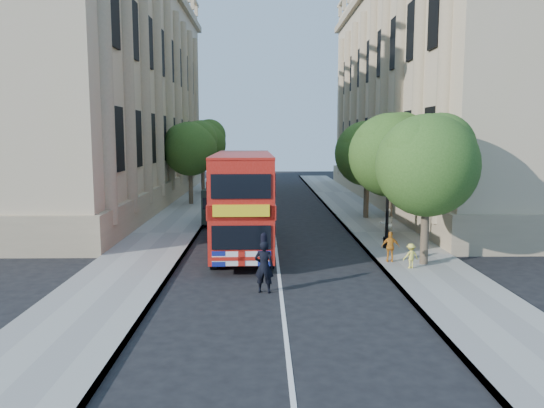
{
  "coord_description": "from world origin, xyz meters",
  "views": [
    {
      "loc": [
        -0.58,
        -17.5,
        5.17
      ],
      "look_at": [
        -0.21,
        4.76,
        2.3
      ],
      "focal_mm": 35.0,
      "sensor_mm": 36.0,
      "label": 1
    }
  ],
  "objects_px": {
    "double_decker_bus": "(243,199)",
    "police_constable": "(264,267)",
    "box_van": "(224,203)",
    "woman_pedestrian": "(387,224)",
    "lamp_post": "(388,196)"
  },
  "relations": [
    {
      "from": "police_constable",
      "to": "box_van",
      "type": "bearing_deg",
      "value": -70.88
    },
    {
      "from": "police_constable",
      "to": "woman_pedestrian",
      "type": "xyz_separation_m",
      "value": [
        6.06,
        8.56,
        -0.0
      ]
    },
    {
      "from": "box_van",
      "to": "woman_pedestrian",
      "type": "bearing_deg",
      "value": -27.64
    },
    {
      "from": "double_decker_bus",
      "to": "police_constable",
      "type": "distance_m",
      "value": 6.68
    },
    {
      "from": "double_decker_bus",
      "to": "box_van",
      "type": "bearing_deg",
      "value": 99.35
    },
    {
      "from": "police_constable",
      "to": "woman_pedestrian",
      "type": "height_order",
      "value": "police_constable"
    },
    {
      "from": "woman_pedestrian",
      "to": "police_constable",
      "type": "bearing_deg",
      "value": 48.72
    },
    {
      "from": "woman_pedestrian",
      "to": "double_decker_bus",
      "type": "bearing_deg",
      "value": 10.85
    },
    {
      "from": "lamp_post",
      "to": "box_van",
      "type": "xyz_separation_m",
      "value": [
        -7.91,
        7.63,
        -1.27
      ]
    },
    {
      "from": "double_decker_bus",
      "to": "police_constable",
      "type": "bearing_deg",
      "value": -83.14
    },
    {
      "from": "box_van",
      "to": "woman_pedestrian",
      "type": "xyz_separation_m",
      "value": [
        8.41,
        -5.49,
        -0.36
      ]
    },
    {
      "from": "box_van",
      "to": "double_decker_bus",
      "type": "bearing_deg",
      "value": -73.88
    },
    {
      "from": "box_van",
      "to": "woman_pedestrian",
      "type": "relative_size",
      "value": 3.02
    },
    {
      "from": "lamp_post",
      "to": "double_decker_bus",
      "type": "relative_size",
      "value": 0.55
    },
    {
      "from": "box_van",
      "to": "police_constable",
      "type": "distance_m",
      "value": 14.25
    }
  ]
}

